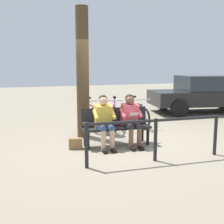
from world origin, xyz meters
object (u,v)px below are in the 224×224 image
at_px(bicycle_silver, 115,116).
at_px(bicycle_blue, 90,117).
at_px(tree_trunk, 83,73).
at_px(parked_car, 205,93).
at_px(bench, 116,124).
at_px(handbag, 76,143).
at_px(person_companion, 104,119).
at_px(person_reading, 131,117).
at_px(litter_bin, 107,120).
at_px(bicycle_purple, 136,115).

height_order(bicycle_silver, bicycle_blue, same).
distance_m(tree_trunk, parked_car, 6.10).
distance_m(bench, tree_trunk, 1.62).
bearing_deg(bicycle_silver, bench, -0.19).
relative_size(handbag, bicycle_blue, 0.18).
bearing_deg(person_companion, handbag, -7.28).
height_order(bench, handbag, bench).
height_order(person_reading, bicycle_silver, person_reading).
xyz_separation_m(person_companion, litter_bin, (-0.49, -1.16, -0.28)).
xyz_separation_m(bench, bicycle_blue, (0.06, -1.89, -0.15)).
bearing_deg(handbag, bicycle_silver, -133.24).
xyz_separation_m(bicycle_silver, parked_car, (-4.48, -1.45, 0.41)).
height_order(handbag, bicycle_purple, bicycle_purple).
xyz_separation_m(person_reading, parked_car, (-4.83, -3.37, 0.11)).
relative_size(litter_bin, bicycle_silver, 0.48).
xyz_separation_m(person_reading, litter_bin, (0.15, -1.21, -0.28)).
bearing_deg(litter_bin, person_reading, 97.14).
bearing_deg(tree_trunk, parked_car, -159.10).
bearing_deg(person_reading, bicycle_blue, -75.30).
bearing_deg(bench, handbag, 4.76).
xyz_separation_m(bench, person_companion, (0.33, 0.14, 0.16)).
bearing_deg(parked_car, bench, 43.61).
distance_m(person_reading, parked_car, 5.89).
xyz_separation_m(person_companion, handbag, (0.64, -0.14, -0.54)).
bearing_deg(person_reading, person_companion, -0.05).
xyz_separation_m(person_companion, bicycle_blue, (-0.27, -2.03, -0.30)).
distance_m(handbag, bicycle_purple, 2.88).
height_order(tree_trunk, bicycle_purple, tree_trunk).
relative_size(litter_bin, bicycle_purple, 0.46).
bearing_deg(bicycle_purple, person_reading, -31.27).
bearing_deg(person_companion, parked_car, -144.07).
bearing_deg(person_companion, bench, -152.76).
height_order(bench, bicycle_blue, bicycle_blue).
bearing_deg(bicycle_silver, bicycle_blue, -81.95).
height_order(litter_bin, bicycle_purple, bicycle_purple).
distance_m(bench, bicycle_silver, 1.86).
bearing_deg(bench, bicycle_silver, -106.07).
relative_size(litter_bin, parked_car, 0.17).
relative_size(bench, litter_bin, 2.12).
xyz_separation_m(litter_bin, parked_car, (-4.98, -2.16, 0.39)).
xyz_separation_m(bicycle_blue, parked_car, (-5.19, -1.29, 0.41)).
bearing_deg(litter_bin, parked_car, -156.59).
relative_size(bench, tree_trunk, 0.49).
distance_m(bicycle_blue, parked_car, 5.37).
height_order(litter_bin, parked_car, parked_car).
bearing_deg(bicycle_silver, parked_car, 128.48).
bearing_deg(handbag, person_companion, 168.03).
bearing_deg(bicycle_blue, bench, 5.66).
xyz_separation_m(bench, parked_car, (-5.13, -3.18, 0.27)).
height_order(tree_trunk, bicycle_blue, tree_trunk).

